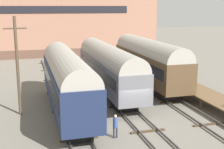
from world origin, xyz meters
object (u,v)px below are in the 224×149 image
(person_worker, at_px, (115,124))
(utility_pole, at_px, (17,65))
(train_car_navy, at_px, (67,79))
(train_car_grey, at_px, (108,66))
(train_car_brown, at_px, (149,60))

(person_worker, height_order, utility_pole, utility_pole)
(train_car_navy, relative_size, train_car_grey, 0.90)
(train_car_navy, xyz_separation_m, train_car_grey, (4.98, 5.43, -0.17))
(utility_pole, bearing_deg, person_worker, -46.91)
(train_car_grey, bearing_deg, person_worker, -102.58)
(utility_pole, bearing_deg, train_car_brown, 22.92)
(train_car_grey, relative_size, train_car_brown, 1.09)
(person_worker, bearing_deg, train_car_brown, 59.16)
(train_car_brown, xyz_separation_m, utility_pole, (-13.83, -5.85, 1.21))
(train_car_navy, bearing_deg, train_car_grey, 47.46)
(train_car_grey, xyz_separation_m, person_worker, (-2.54, -11.38, -1.82))
(utility_pole, bearing_deg, train_car_grey, 27.63)
(train_car_brown, relative_size, utility_pole, 1.91)
(train_car_navy, distance_m, train_car_brown, 11.97)
(train_car_brown, relative_size, person_worker, 9.21)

